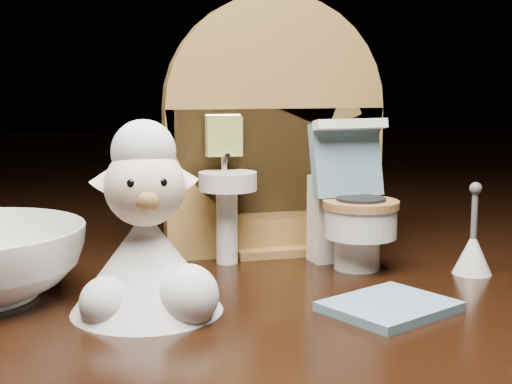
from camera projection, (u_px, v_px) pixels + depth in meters
The scene contains 5 objects.
backdrop_panel at pixel (274, 142), 0.42m from camera, with size 0.13×0.05×0.15m.
toy_toilet at pixel (351, 213), 0.39m from camera, with size 0.04×0.05×0.08m.
bath_mat at pixel (389, 306), 0.32m from camera, with size 0.05×0.04×0.00m, color #648A9E.
toilet_brush at pixel (473, 250), 0.38m from camera, with size 0.02×0.02×0.05m.
plush_lamb at pixel (147, 246), 0.31m from camera, with size 0.07×0.07×0.09m.
Camera 1 is at (-0.12, -0.34, 0.10)m, focal length 50.00 mm.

